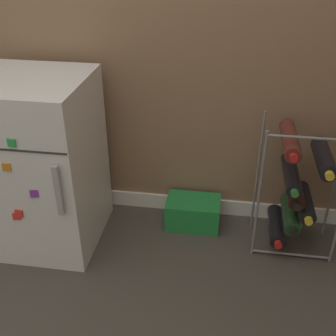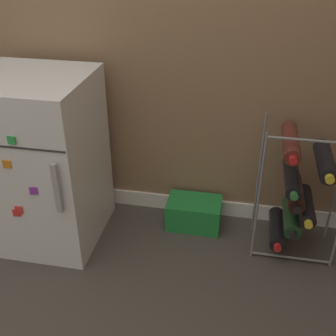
% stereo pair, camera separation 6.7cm
% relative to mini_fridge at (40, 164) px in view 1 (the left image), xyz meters
% --- Properties ---
extents(ground_plane, '(14.00, 14.00, 0.00)m').
position_rel_mini_fridge_xyz_m(ground_plane, '(0.49, -0.32, -0.42)').
color(ground_plane, '#423D38').
extents(mini_fridge, '(0.53, 0.54, 0.85)m').
position_rel_mini_fridge_xyz_m(mini_fridge, '(0.00, 0.00, 0.00)').
color(mini_fridge, silver).
rests_on(mini_fridge, ground_plane).
extents(wine_rack, '(0.38, 0.33, 0.67)m').
position_rel_mini_fridge_xyz_m(wine_rack, '(1.22, 0.10, -0.08)').
color(wine_rack, slate).
rests_on(wine_rack, ground_plane).
extents(soda_box, '(0.28, 0.19, 0.15)m').
position_rel_mini_fridge_xyz_m(soda_box, '(0.73, 0.19, -0.35)').
color(soda_box, '#1E7F38').
rests_on(soda_box, ground_plane).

